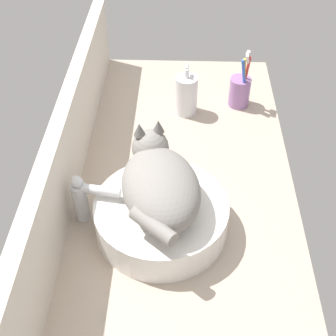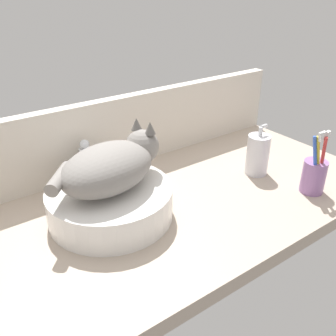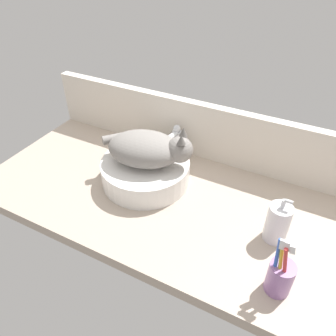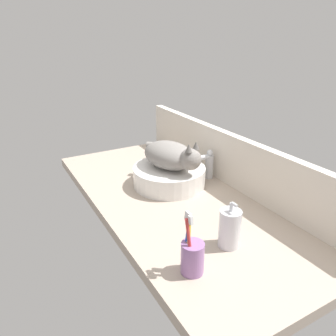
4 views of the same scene
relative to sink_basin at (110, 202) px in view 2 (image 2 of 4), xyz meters
The scene contains 7 objects.
ground_plane 13.80cm from the sink_basin, 19.24° to the right, with size 132.41×59.80×4.00cm, color #B2A08E.
backsplash_panel 27.60cm from the sink_basin, 64.08° to the left, with size 132.41×3.60×22.10cm, color silver.
sink_basin is the anchor object (origin of this frame).
cat 9.97cm from the sink_basin, 17.87° to the left, with size 31.95×22.75×14.00cm.
faucet 18.55cm from the sink_basin, 81.99° to the left, with size 4.28×11.86×13.60cm.
soap_dispenser 47.43cm from the sink_basin, ahead, with size 6.78×6.78×15.62cm.
toothbrush_cup 56.14cm from the sink_basin, 23.29° to the right, with size 6.49×6.49×18.71cm.
Camera 2 is at (-45.74, -67.93, 55.26)cm, focal length 40.00 mm.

